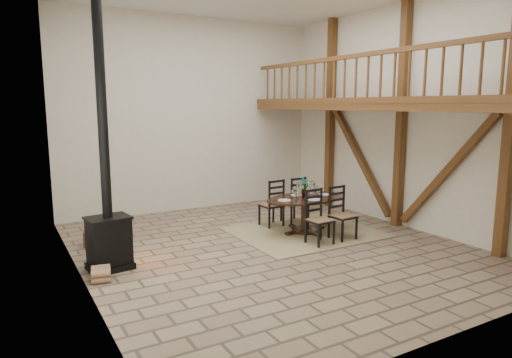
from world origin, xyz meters
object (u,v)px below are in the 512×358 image
log_basket (95,238)px  log_stack (101,274)px  wood_stove (107,205)px  dining_table (305,213)px

log_basket → log_stack: log_basket is taller
wood_stove → log_basket: bearing=82.1°
wood_stove → log_stack: (-0.24, -0.45, -1.01)m
dining_table → log_stack: 4.49m
log_stack → dining_table: bearing=8.0°
dining_table → log_stack: dining_table is taller
wood_stove → log_stack: wood_stove is taller
dining_table → wood_stove: 4.25m
log_basket → log_stack: bearing=-98.0°
dining_table → log_stack: bearing=-175.6°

